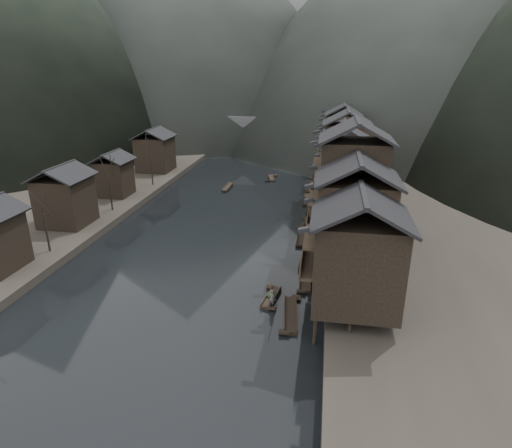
# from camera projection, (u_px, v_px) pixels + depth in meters

# --- Properties ---
(water) EXTENTS (300.00, 300.00, 0.00)m
(water) POSITION_uv_depth(u_px,v_px,m) (189.00, 274.00, 47.34)
(water) COLOR black
(water) RESTS_ON ground
(right_bank) EXTENTS (40.00, 200.00, 1.80)m
(right_bank) POSITION_uv_depth(u_px,v_px,m) (439.00, 185.00, 78.52)
(right_bank) COLOR #2D2823
(right_bank) RESTS_ON ground
(left_bank) EXTENTS (40.00, 200.00, 1.20)m
(left_bank) POSITION_uv_depth(u_px,v_px,m) (87.00, 171.00, 89.44)
(left_bank) COLOR #2D2823
(left_bank) RESTS_ON ground
(stilt_houses) EXTENTS (9.00, 67.60, 16.61)m
(stilt_houses) POSITION_uv_depth(u_px,v_px,m) (348.00, 164.00, 59.13)
(stilt_houses) COLOR black
(stilt_houses) RESTS_ON ground
(left_houses) EXTENTS (8.10, 53.20, 8.73)m
(left_houses) POSITION_uv_depth(u_px,v_px,m) (101.00, 173.00, 67.07)
(left_houses) COLOR black
(left_houses) RESTS_ON left_bank
(bare_trees) EXTENTS (3.97, 46.18, 7.94)m
(bare_trees) POSITION_uv_depth(u_px,v_px,m) (92.00, 182.00, 58.14)
(bare_trees) COLOR black
(bare_trees) RESTS_ON left_bank
(moored_sampans) EXTENTS (3.21, 73.78, 0.47)m
(moored_sampans) POSITION_uv_depth(u_px,v_px,m) (310.00, 202.00, 71.10)
(moored_sampans) COLOR black
(moored_sampans) RESTS_ON water
(midriver_boats) EXTENTS (9.81, 41.66, 0.45)m
(midriver_boats) POSITION_uv_depth(u_px,v_px,m) (265.00, 167.00, 94.79)
(midriver_boats) COLOR black
(midriver_boats) RESTS_ON water
(stone_bridge) EXTENTS (40.00, 6.00, 9.00)m
(stone_bridge) POSITION_uv_depth(u_px,v_px,m) (273.00, 131.00, 111.97)
(stone_bridge) COLOR #4C4C4F
(stone_bridge) RESTS_ON ground
(hero_sampan) EXTENTS (1.61, 4.63, 0.43)m
(hero_sampan) POSITION_uv_depth(u_px,v_px,m) (271.00, 297.00, 42.17)
(hero_sampan) COLOR black
(hero_sampan) RESTS_ON water
(cargo_heap) EXTENTS (1.01, 1.32, 0.60)m
(cargo_heap) POSITION_uv_depth(u_px,v_px,m) (271.00, 292.00, 42.18)
(cargo_heap) COLOR black
(cargo_heap) RESTS_ON hero_sampan
(boatman) EXTENTS (0.77, 0.69, 1.76)m
(boatman) POSITION_uv_depth(u_px,v_px,m) (272.00, 296.00, 40.28)
(boatman) COLOR #525254
(boatman) RESTS_ON hero_sampan
(bamboo_pole) EXTENTS (0.88, 2.22, 3.99)m
(bamboo_pole) POSITION_uv_depth(u_px,v_px,m) (274.00, 269.00, 39.24)
(bamboo_pole) COLOR #8C7A51
(bamboo_pole) RESTS_ON boatman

